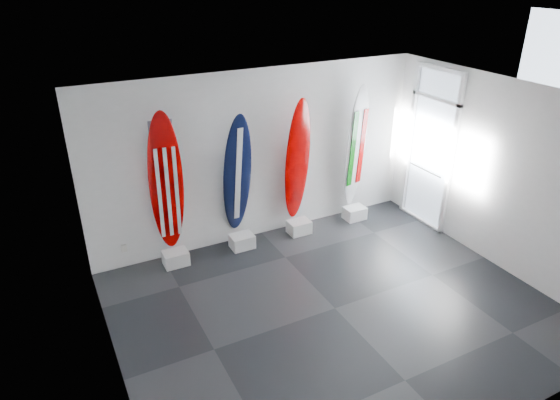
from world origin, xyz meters
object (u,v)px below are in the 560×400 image
surfboard_swiss (298,161)px  surfboard_navy (237,175)px  surfboard_usa (166,183)px  surfboard_italy (356,148)px

surfboard_swiss → surfboard_navy: bearing=171.3°
surfboard_usa → surfboard_swiss: surfboard_usa is taller
surfboard_italy → surfboard_navy: bearing=165.3°
surfboard_navy → surfboard_italy: bearing=-1.1°
surfboard_navy → surfboard_swiss: 1.14m
surfboard_usa → surfboard_swiss: (2.32, 0.00, -0.04)m
surfboard_usa → surfboard_italy: surfboard_italy is taller
surfboard_navy → surfboard_usa: bearing=178.9°
surfboard_swiss → surfboard_italy: size_ratio=0.96×
surfboard_navy → surfboard_swiss: (1.14, 0.00, 0.05)m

